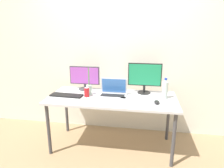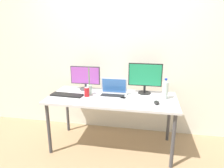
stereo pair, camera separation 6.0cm
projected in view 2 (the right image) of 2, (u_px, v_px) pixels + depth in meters
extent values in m
plane|color=#9E7F5B|center=(112.00, 146.00, 2.85)|extent=(16.00, 16.00, 0.00)
cube|color=silver|center=(119.00, 50.00, 3.05)|extent=(7.00, 0.08, 2.60)
cylinder|color=#424247|center=(49.00, 129.00, 2.61)|extent=(0.04, 0.04, 0.71)
cylinder|color=#424247|center=(173.00, 141.00, 2.32)|extent=(0.04, 0.04, 0.71)
cylinder|color=#424247|center=(67.00, 110.00, 3.18)|extent=(0.04, 0.04, 0.71)
cylinder|color=#424247|center=(169.00, 118.00, 2.90)|extent=(0.04, 0.04, 0.71)
cube|color=silver|center=(112.00, 98.00, 2.65)|extent=(1.69, 0.73, 0.03)
cylinder|color=#38383D|center=(86.00, 89.00, 2.98)|extent=(0.18, 0.18, 0.01)
cylinder|color=#38383D|center=(86.00, 86.00, 2.97)|extent=(0.03, 0.03, 0.07)
cube|color=#38383D|center=(85.00, 75.00, 2.92)|extent=(0.44, 0.02, 0.26)
cube|color=#A54CB2|center=(85.00, 75.00, 2.91)|extent=(0.42, 0.01, 0.24)
cylinder|color=black|center=(144.00, 93.00, 2.80)|extent=(0.18, 0.18, 0.01)
cylinder|color=black|center=(144.00, 89.00, 2.78)|extent=(0.03, 0.03, 0.10)
cube|color=black|center=(145.00, 75.00, 2.73)|extent=(0.46, 0.02, 0.31)
cube|color=#1E8C59|center=(145.00, 75.00, 2.72)|extent=(0.43, 0.01, 0.29)
cube|color=silver|center=(113.00, 96.00, 2.67)|extent=(0.36, 0.22, 0.02)
cube|color=black|center=(113.00, 95.00, 2.65)|extent=(0.32, 0.12, 0.00)
cube|color=silver|center=(114.00, 86.00, 2.72)|extent=(0.36, 0.04, 0.21)
cube|color=#3366B2|center=(114.00, 86.00, 2.71)|extent=(0.32, 0.03, 0.19)
cube|color=#B2B2B7|center=(137.00, 100.00, 2.50)|extent=(0.45, 0.15, 0.02)
cube|color=black|center=(67.00, 95.00, 2.70)|extent=(0.44, 0.16, 0.02)
ellipsoid|color=black|center=(157.00, 102.00, 2.41)|extent=(0.07, 0.11, 0.04)
cylinder|color=silver|center=(165.00, 91.00, 2.55)|extent=(0.08, 0.08, 0.22)
cone|color=silver|center=(166.00, 81.00, 2.52)|extent=(0.07, 0.07, 0.03)
cylinder|color=#1938B2|center=(166.00, 79.00, 2.51)|extent=(0.03, 0.03, 0.02)
cylinder|color=red|center=(87.00, 92.00, 2.65)|extent=(0.07, 0.07, 0.12)
cylinder|color=silver|center=(87.00, 88.00, 2.64)|extent=(0.06, 0.06, 0.00)
cylinder|color=#B2D1B7|center=(89.00, 90.00, 2.74)|extent=(0.07, 0.07, 0.13)
cylinder|color=#519342|center=(89.00, 76.00, 2.69)|extent=(0.01, 0.01, 0.24)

